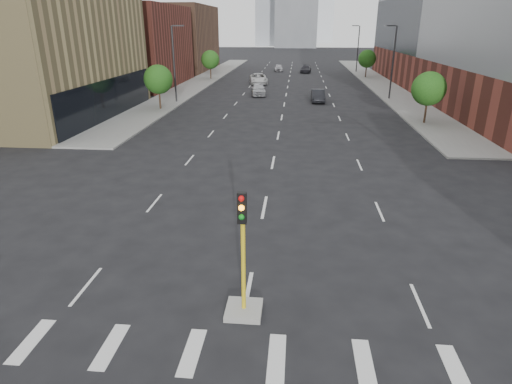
# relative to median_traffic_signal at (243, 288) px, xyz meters

# --- Properties ---
(sidewalk_left_far) EXTENTS (5.00, 92.00, 0.15)m
(sidewalk_left_far) POSITION_rel_median_traffic_signal_xyz_m (-15.00, 65.03, -0.90)
(sidewalk_left_far) COLOR gray
(sidewalk_left_far) RESTS_ON ground
(sidewalk_right_far) EXTENTS (5.00, 92.00, 0.15)m
(sidewalk_right_far) POSITION_rel_median_traffic_signal_xyz_m (15.00, 65.03, -0.90)
(sidewalk_right_far) COLOR gray
(sidewalk_right_far) RESTS_ON ground
(building_left_mid) EXTENTS (20.00, 24.00, 14.00)m
(building_left_mid) POSITION_rel_median_traffic_signal_xyz_m (-27.50, 31.03, 6.03)
(building_left_mid) COLOR tan
(building_left_mid) RESTS_ON ground
(building_left_far_a) EXTENTS (20.00, 22.00, 12.00)m
(building_left_far_a) POSITION_rel_median_traffic_signal_xyz_m (-27.50, 57.03, 5.03)
(building_left_far_a) COLOR brown
(building_left_far_a) RESTS_ON ground
(building_left_far_b) EXTENTS (20.00, 24.00, 13.00)m
(building_left_far_b) POSITION_rel_median_traffic_signal_xyz_m (-27.50, 83.03, 5.53)
(building_left_far_b) COLOR brown
(building_left_far_b) RESTS_ON ground
(median_traffic_signal) EXTENTS (1.20, 1.20, 4.40)m
(median_traffic_signal) POSITION_rel_median_traffic_signal_xyz_m (0.00, 0.00, 0.00)
(median_traffic_signal) COLOR #999993
(median_traffic_signal) RESTS_ON ground
(streetlight_right_a) EXTENTS (1.60, 0.22, 9.07)m
(streetlight_right_a) POSITION_rel_median_traffic_signal_xyz_m (13.41, 46.03, 4.04)
(streetlight_right_a) COLOR #2D2D30
(streetlight_right_a) RESTS_ON ground
(streetlight_right_b) EXTENTS (1.60, 0.22, 9.07)m
(streetlight_right_b) POSITION_rel_median_traffic_signal_xyz_m (13.41, 81.03, 4.04)
(streetlight_right_b) COLOR #2D2D30
(streetlight_right_b) RESTS_ON ground
(streetlight_left) EXTENTS (1.60, 0.22, 9.07)m
(streetlight_left) POSITION_rel_median_traffic_signal_xyz_m (-13.41, 41.03, 4.04)
(streetlight_left) COLOR #2D2D30
(streetlight_left) RESTS_ON ground
(tree_left_near) EXTENTS (3.20, 3.20, 4.85)m
(tree_left_near) POSITION_rel_median_traffic_signal_xyz_m (-14.00, 36.03, 2.42)
(tree_left_near) COLOR #382619
(tree_left_near) RESTS_ON ground
(tree_left_far) EXTENTS (3.20, 3.20, 4.85)m
(tree_left_far) POSITION_rel_median_traffic_signal_xyz_m (-14.00, 66.03, 2.42)
(tree_left_far) COLOR #382619
(tree_left_far) RESTS_ON ground
(tree_right_near) EXTENTS (3.20, 3.20, 4.85)m
(tree_right_near) POSITION_rel_median_traffic_signal_xyz_m (14.00, 31.03, 2.42)
(tree_right_near) COLOR #382619
(tree_right_near) RESTS_ON ground
(tree_right_far) EXTENTS (3.20, 3.20, 4.85)m
(tree_right_far) POSITION_rel_median_traffic_signal_xyz_m (14.00, 71.03, 2.42)
(tree_right_far) COLOR #382619
(tree_right_far) RESTS_ON ground
(car_near_left) EXTENTS (2.54, 5.04, 1.65)m
(car_near_left) POSITION_rel_median_traffic_signal_xyz_m (-3.82, 47.99, -0.15)
(car_near_left) COLOR #AAABAF
(car_near_left) RESTS_ON ground
(car_mid_right) EXTENTS (1.70, 4.62, 1.51)m
(car_mid_right) POSITION_rel_median_traffic_signal_xyz_m (4.15, 43.24, -0.22)
(car_mid_right) COLOR black
(car_mid_right) RESTS_ON ground
(car_far_left) EXTENTS (3.58, 6.28, 1.65)m
(car_far_left) POSITION_rel_median_traffic_signal_xyz_m (-4.93, 60.60, -0.15)
(car_far_left) COLOR silver
(car_far_left) RESTS_ON ground
(car_deep_right) EXTENTS (2.40, 5.13, 1.45)m
(car_deep_right) POSITION_rel_median_traffic_signal_xyz_m (3.11, 79.24, -0.25)
(car_deep_right) COLOR black
(car_deep_right) RESTS_ON ground
(car_distant) EXTENTS (2.05, 4.36, 1.44)m
(car_distant) POSITION_rel_median_traffic_signal_xyz_m (-2.58, 81.93, -0.25)
(car_distant) COLOR #B1B1B6
(car_distant) RESTS_ON ground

